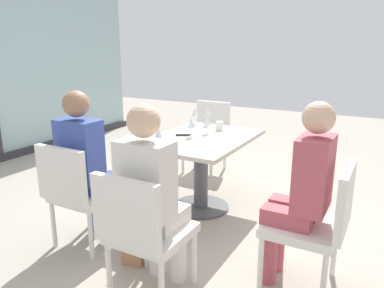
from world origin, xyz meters
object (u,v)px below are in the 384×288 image
(person_side_end, at_px, (152,192))
(coffee_cup, at_px, (220,126))
(wine_glass_0, at_px, (159,134))
(wine_glass_1, at_px, (207,120))
(chair_far_right, at_px, (208,132))
(wine_glass_2, at_px, (191,123))
(person_far_left, at_px, (86,161))
(chair_side_end, at_px, (142,229))
(chair_far_left, at_px, (78,190))
(dining_table_main, at_px, (201,156))
(handbag_0, at_px, (139,240))
(wine_glass_4, at_px, (195,112))
(chair_front_left, at_px, (317,220))
(wine_glass_3, at_px, (207,113))
(person_front_left, at_px, (303,187))
(cell_phone_on_table, at_px, (183,135))

(person_side_end, distance_m, coffee_cup, 1.68)
(wine_glass_0, distance_m, wine_glass_1, 0.72)
(chair_far_right, bearing_deg, wine_glass_2, -160.91)
(chair_far_right, distance_m, person_far_left, 2.15)
(chair_side_end, bearing_deg, chair_far_right, 17.94)
(chair_side_end, distance_m, person_side_end, 0.23)
(chair_far_left, bearing_deg, dining_table_main, -23.55)
(wine_glass_2, relative_size, handbag_0, 0.62)
(wine_glass_2, distance_m, wine_glass_4, 0.58)
(wine_glass_0, bearing_deg, wine_glass_1, -7.50)
(wine_glass_2, bearing_deg, dining_table_main, -75.19)
(coffee_cup, bearing_deg, wine_glass_0, 171.01)
(chair_front_left, bearing_deg, wine_glass_1, 53.94)
(chair_far_left, bearing_deg, wine_glass_4, -5.22)
(wine_glass_0, height_order, wine_glass_3, same)
(chair_far_right, distance_m, person_side_end, 2.55)
(person_front_left, bearing_deg, chair_far_right, 40.87)
(person_far_left, height_order, cell_phone_on_table, person_far_left)
(dining_table_main, xyz_separation_m, cell_phone_on_table, (-0.02, 0.19, 0.20))
(wine_glass_4, bearing_deg, wine_glass_0, -168.05)
(wine_glass_1, relative_size, wine_glass_4, 1.00)
(chair_side_end, xyz_separation_m, chair_far_right, (2.52, 0.82, 0.00))
(dining_table_main, height_order, coffee_cup, coffee_cup)
(wine_glass_1, bearing_deg, cell_phone_on_table, 139.85)
(person_far_left, distance_m, wine_glass_2, 1.08)
(chair_front_left, distance_m, wine_glass_0, 1.43)
(person_side_end, xyz_separation_m, wine_glass_1, (1.46, 0.35, 0.16))
(coffee_cup, bearing_deg, dining_table_main, 176.45)
(chair_front_left, distance_m, wine_glass_4, 2.05)
(person_side_end, xyz_separation_m, wine_glass_0, (0.75, 0.45, 0.16))
(person_side_end, relative_size, handbag_0, 4.20)
(chair_side_end, relative_size, chair_far_right, 1.00)
(chair_side_end, bearing_deg, chair_far_left, 71.49)
(wine_glass_2, bearing_deg, wine_glass_4, 25.20)
(chair_far_right, relative_size, person_side_end, 0.69)
(person_far_left, distance_m, wine_glass_4, 1.53)
(person_far_left, xyz_separation_m, person_side_end, (-0.27, -0.82, 0.00))
(chair_front_left, distance_m, wine_glass_1, 1.61)
(wine_glass_1, bearing_deg, chair_side_end, -167.31)
(chair_far_left, bearing_deg, wine_glass_3, -10.04)
(chair_far_left, xyz_separation_m, wine_glass_2, (1.10, -0.40, 0.37))
(wine_glass_2, bearing_deg, person_front_left, -120.69)
(wine_glass_1, bearing_deg, wine_glass_0, 172.50)
(chair_far_left, relative_size, wine_glass_0, 4.70)
(chair_front_left, xyz_separation_m, person_front_left, (0.00, 0.11, 0.20))
(handbag_0, bearing_deg, coffee_cup, -12.80)
(person_side_end, height_order, coffee_cup, person_side_end)
(chair_far_left, distance_m, chair_side_end, 0.86)
(wine_glass_3, xyz_separation_m, handbag_0, (-1.53, -0.19, -0.72))
(wine_glass_4, bearing_deg, coffee_cup, -110.98)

